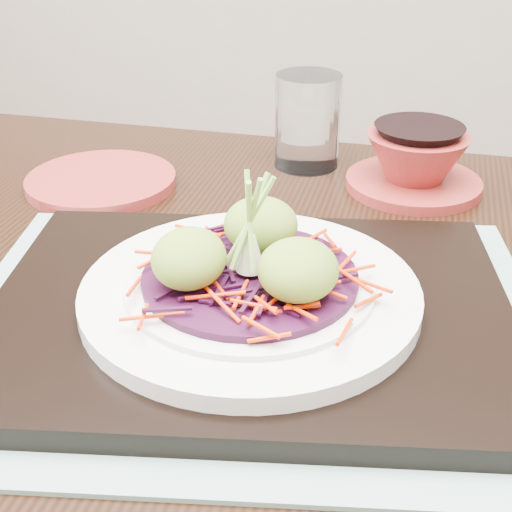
% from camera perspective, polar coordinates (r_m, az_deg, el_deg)
% --- Properties ---
extents(dining_table, '(1.18, 0.81, 0.72)m').
position_cam_1_polar(dining_table, '(0.58, 1.69, -12.92)').
color(dining_table, black).
rests_on(dining_table, ground).
extents(placemat, '(0.47, 0.39, 0.00)m').
position_cam_1_polar(placemat, '(0.52, -0.46, -5.35)').
color(placemat, gray).
rests_on(placemat, dining_table).
extents(serving_tray, '(0.40, 0.33, 0.02)m').
position_cam_1_polar(serving_tray, '(0.51, -0.47, -4.41)').
color(serving_tray, black).
rests_on(serving_tray, placemat).
extents(white_plate, '(0.24, 0.24, 0.02)m').
position_cam_1_polar(white_plate, '(0.50, -0.48, -2.87)').
color(white_plate, silver).
rests_on(white_plate, serving_tray).
extents(cabbage_bed, '(0.15, 0.15, 0.01)m').
position_cam_1_polar(cabbage_bed, '(0.50, -0.48, -1.68)').
color(cabbage_bed, '#2D0923').
rests_on(cabbage_bed, white_plate).
extents(carrot_julienne, '(0.18, 0.18, 0.01)m').
position_cam_1_polar(carrot_julienne, '(0.49, -0.48, -0.94)').
color(carrot_julienne, red).
rests_on(carrot_julienne, cabbage_bed).
extents(guacamole_scoops, '(0.13, 0.12, 0.04)m').
position_cam_1_polar(guacamole_scoops, '(0.48, -0.51, 0.45)').
color(guacamole_scoops, olive).
rests_on(guacamole_scoops, cabbage_bed).
extents(scallion_garnish, '(0.06, 0.06, 0.08)m').
position_cam_1_polar(scallion_garnish, '(0.48, -0.50, 2.41)').
color(scallion_garnish, '#81B548').
rests_on(scallion_garnish, cabbage_bed).
extents(terracotta_side_plate, '(0.21, 0.21, 0.01)m').
position_cam_1_polar(terracotta_side_plate, '(0.75, -12.28, 5.88)').
color(terracotta_side_plate, maroon).
rests_on(terracotta_side_plate, dining_table).
extents(water_glass, '(0.07, 0.07, 0.10)m').
position_cam_1_polar(water_glass, '(0.78, 4.14, 10.71)').
color(water_glass, white).
rests_on(water_glass, dining_table).
extents(terracotta_bowl_set, '(0.14, 0.14, 0.06)m').
position_cam_1_polar(terracotta_bowl_set, '(0.74, 12.63, 7.17)').
color(terracotta_bowl_set, maroon).
rests_on(terracotta_bowl_set, dining_table).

